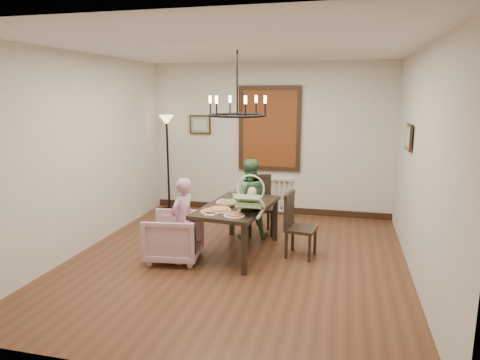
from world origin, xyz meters
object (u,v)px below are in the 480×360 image
at_px(armchair, 174,237).
at_px(chair_right, 301,225).
at_px(chair_far, 260,205).
at_px(baby_bouncer, 250,200).
at_px(floor_lamp, 168,165).
at_px(elderly_woman, 183,228).
at_px(seated_man, 249,205).
at_px(dining_table, 237,211).
at_px(drinking_glass, 241,198).

bearing_deg(armchair, chair_right, 100.22).
xyz_separation_m(chair_far, armchair, (-0.92, -1.38, -0.15)).
distance_m(chair_far, baby_bouncer, 1.35).
bearing_deg(chair_right, floor_lamp, 65.68).
xyz_separation_m(chair_right, elderly_woman, (-1.52, -0.59, 0.03)).
height_order(chair_far, seated_man, seated_man).
height_order(chair_right, floor_lamp, floor_lamp).
bearing_deg(seated_man, dining_table, 71.85).
distance_m(dining_table, chair_far, 0.92).
xyz_separation_m(elderly_woman, seated_man, (0.63, 1.20, 0.04)).
bearing_deg(drinking_glass, elderly_woman, -131.80).
relative_size(armchair, seated_man, 0.69).
distance_m(dining_table, baby_bouncer, 0.53).
relative_size(elderly_woman, drinking_glass, 7.79).
height_order(chair_right, armchair, chair_right).
relative_size(chair_far, baby_bouncer, 1.77).
bearing_deg(armchair, chair_far, 138.47).
height_order(seated_man, drinking_glass, seated_man).
bearing_deg(chair_far, elderly_woman, -137.52).
relative_size(seated_man, drinking_glass, 8.44).
relative_size(dining_table, chair_right, 1.76).
bearing_deg(armchair, baby_bouncer, 87.48).
bearing_deg(elderly_woman, armchair, -88.07).
bearing_deg(floor_lamp, elderly_woman, -62.88).
bearing_deg(chair_far, seated_man, -139.34).
relative_size(dining_table, elderly_woman, 1.65).
xyz_separation_m(dining_table, seated_man, (0.01, 0.68, -0.10)).
xyz_separation_m(dining_table, floor_lamp, (-1.84, 1.85, 0.28)).
distance_m(seated_man, floor_lamp, 2.22).
bearing_deg(seated_man, drinking_glass, 72.19).
relative_size(seated_man, floor_lamp, 0.58).
relative_size(chair_far, seated_man, 0.91).
bearing_deg(chair_right, baby_bouncer, 134.10).
relative_size(chair_right, elderly_woman, 0.94).
bearing_deg(seated_man, baby_bouncer, 86.24).
distance_m(chair_right, elderly_woman, 1.63).
bearing_deg(dining_table, armchair, -141.44).
bearing_deg(baby_bouncer, dining_table, 122.96).
xyz_separation_m(dining_table, chair_far, (0.14, 0.90, -0.14)).
relative_size(armchair, elderly_woman, 0.75).
bearing_deg(baby_bouncer, seated_man, 101.59).
xyz_separation_m(seated_man, baby_bouncer, (0.25, -1.06, 0.36)).
xyz_separation_m(armchair, seated_man, (0.79, 1.15, 0.20)).
bearing_deg(floor_lamp, baby_bouncer, -46.74).
xyz_separation_m(dining_table, armchair, (-0.78, -0.48, -0.29)).
height_order(chair_far, drinking_glass, chair_far).
height_order(chair_right, baby_bouncer, baby_bouncer).
relative_size(chair_right, armchair, 1.26).
relative_size(chair_far, drinking_glass, 7.71).
height_order(baby_bouncer, drinking_glass, baby_bouncer).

